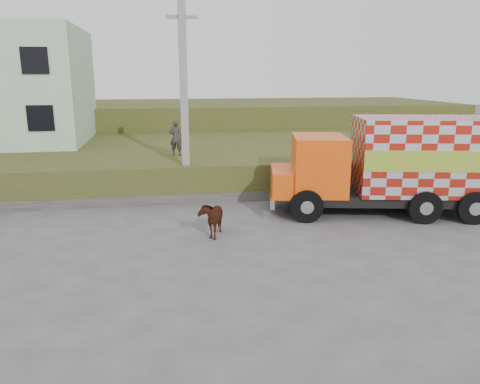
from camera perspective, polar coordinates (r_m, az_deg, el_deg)
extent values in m
plane|color=#474749|center=(15.28, -1.79, -5.30)|extent=(120.00, 120.00, 0.00)
cube|color=#304517|center=(24.74, -4.89, 4.00)|extent=(40.00, 12.00, 1.50)
cube|color=#304517|center=(36.51, -6.46, 8.42)|extent=(40.00, 12.00, 3.00)
cube|color=#595651|center=(19.12, -9.43, -0.85)|extent=(16.00, 0.50, 0.40)
cube|color=gray|center=(18.94, -6.83, 10.76)|extent=(0.30, 0.30, 8.00)
cube|color=gray|center=(19.02, -7.12, 20.43)|extent=(1.20, 0.12, 0.12)
cube|color=black|center=(18.35, 17.28, -0.38)|extent=(7.48, 3.68, 0.37)
cube|color=#DD480B|center=(17.60, 9.58, 3.34)|extent=(2.34, 2.75, 2.11)
cube|color=#DD480B|center=(17.61, 5.58, 1.37)|extent=(1.47, 2.38, 0.95)
cube|color=silver|center=(18.43, 21.44, 4.20)|extent=(5.25, 3.43, 2.74)
cube|color=yellow|center=(17.24, 22.82, 3.45)|extent=(4.76, 0.99, 0.74)
cube|color=yellow|center=(19.63, 20.22, 4.86)|extent=(4.76, 0.99, 0.74)
cube|color=silver|center=(17.73, 3.84, -0.61)|extent=(0.63, 2.41, 0.32)
cylinder|color=black|center=(16.65, 8.14, -1.70)|extent=(1.21, 0.59, 1.16)
cylinder|color=black|center=(18.98, 7.38, 0.30)|extent=(1.21, 0.59, 1.16)
cylinder|color=black|center=(17.58, 21.59, -1.72)|extent=(1.21, 0.59, 1.16)
cylinder|color=black|center=(19.80, 19.31, 0.18)|extent=(1.21, 0.59, 1.16)
cylinder|color=black|center=(18.22, 26.59, -1.71)|extent=(1.21, 0.59, 1.16)
cylinder|color=black|center=(20.37, 23.84, 0.14)|extent=(1.21, 0.59, 1.16)
imported|color=#321C0C|center=(15.13, -3.49, -3.12)|extent=(1.01, 1.55, 1.20)
imported|color=#282624|center=(21.42, -7.82, 6.58)|extent=(0.67, 0.51, 1.62)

